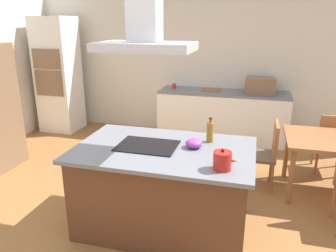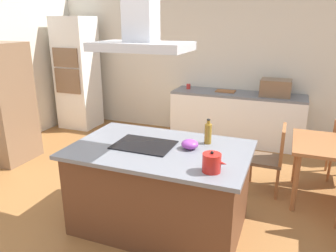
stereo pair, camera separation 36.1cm
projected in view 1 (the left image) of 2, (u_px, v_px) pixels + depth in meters
The scene contains 15 objects.
ground at pixel (191, 167), 4.91m from camera, with size 16.00×16.00×0.00m, color #936033.
wall_back at pixel (211, 63), 6.10m from camera, with size 7.20×0.10×2.70m, color beige.
kitchen_island at pixel (164, 187), 3.40m from camera, with size 1.79×1.14×0.90m.
cooktop at pixel (147, 146), 3.30m from camera, with size 0.60×0.44×0.01m, color black.
tea_kettle at pixel (222, 161), 2.77m from camera, with size 0.21×0.16×0.19m.
olive_oil_bottle at pixel (210, 132), 3.39m from camera, with size 0.07×0.07×0.26m.
mixing_bowl at pixel (194, 143), 3.25m from camera, with size 0.17×0.17×0.09m, color purple.
back_counter at pixel (222, 116), 5.97m from camera, with size 2.32×0.62×0.90m.
countertop_microwave at pixel (260, 86), 5.63m from camera, with size 0.50×0.38×0.28m, color brown.
coffee_mug_red at pixel (174, 86), 6.09m from camera, with size 0.08×0.08×0.09m, color red.
cutting_board at pixel (211, 90), 5.93m from camera, with size 0.34×0.24×0.02m, color #995B33.
wall_oven_stack at pixel (58, 75), 6.34m from camera, with size 0.70×0.66×2.20m.
chair_facing_back_wall at pixel (332, 140), 4.59m from camera, with size 0.42×0.42×0.89m.
chair_at_left_end at pixel (266, 151), 4.21m from camera, with size 0.42×0.42×0.89m.
range_hood at pixel (145, 23), 2.93m from camera, with size 0.90×0.55×0.78m.
Camera 1 is at (0.83, -2.91, 2.12)m, focal length 34.67 mm.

